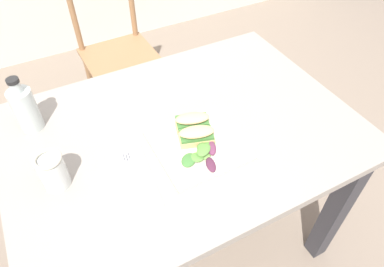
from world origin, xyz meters
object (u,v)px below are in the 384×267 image
(dining_table, at_px, (183,155))
(plate_lunch, at_px, (198,145))
(chair_wooden_far, at_px, (118,53))
(fork_on_napkin, at_px, (131,172))
(mason_jar_iced_tea, at_px, (53,172))
(bottle_cold_brew, at_px, (26,111))
(sandwich_half_back, at_px, (193,121))
(sandwich_half_front, at_px, (197,135))

(dining_table, relative_size, plate_lunch, 4.31)
(dining_table, distance_m, chair_wooden_far, 1.01)
(chair_wooden_far, distance_m, fork_on_napkin, 1.17)
(plate_lunch, xyz_separation_m, mason_jar_iced_tea, (-0.43, 0.06, 0.05))
(dining_table, distance_m, plate_lunch, 0.17)
(fork_on_napkin, relative_size, bottle_cold_brew, 0.94)
(dining_table, bearing_deg, sandwich_half_back, -37.61)
(dining_table, bearing_deg, plate_lunch, -84.51)
(chair_wooden_far, bearing_deg, dining_table, -94.17)
(sandwich_half_front, xyz_separation_m, sandwich_half_back, (0.02, 0.06, 0.00))
(chair_wooden_far, xyz_separation_m, mason_jar_iced_tea, (-0.49, -1.03, 0.34))
(bottle_cold_brew, height_order, mason_jar_iced_tea, bottle_cold_brew)
(dining_table, xyz_separation_m, mason_jar_iced_tea, (-0.42, -0.03, 0.19))
(chair_wooden_far, height_order, sandwich_half_back, chair_wooden_far)
(plate_lunch, distance_m, fork_on_napkin, 0.23)
(bottle_cold_brew, bearing_deg, chair_wooden_far, 55.68)
(chair_wooden_far, relative_size, fork_on_napkin, 4.68)
(sandwich_half_front, bearing_deg, chair_wooden_far, 86.71)
(sandwich_half_front, height_order, bottle_cold_brew, bottle_cold_brew)
(chair_wooden_far, distance_m, sandwich_half_front, 1.13)
(bottle_cold_brew, bearing_deg, plate_lunch, -36.73)
(sandwich_half_back, height_order, mason_jar_iced_tea, mason_jar_iced_tea)
(mason_jar_iced_tea, bearing_deg, fork_on_napkin, -17.47)
(chair_wooden_far, distance_m, plate_lunch, 1.13)
(chair_wooden_far, bearing_deg, sandwich_half_back, -92.53)
(fork_on_napkin, bearing_deg, dining_table, 24.04)
(chair_wooden_far, bearing_deg, fork_on_napkin, -104.93)
(dining_table, relative_size, sandwich_half_back, 9.48)
(plate_lunch, xyz_separation_m, bottle_cold_brew, (-0.45, 0.34, 0.07))
(fork_on_napkin, height_order, mason_jar_iced_tea, mason_jar_iced_tea)
(bottle_cold_brew, distance_m, mason_jar_iced_tea, 0.28)
(sandwich_half_back, distance_m, mason_jar_iced_tea, 0.45)
(dining_table, height_order, sandwich_half_back, sandwich_half_back)
(plate_lunch, bearing_deg, sandwich_half_back, 75.38)
(chair_wooden_far, xyz_separation_m, plate_lunch, (-0.06, -1.09, 0.30))
(chair_wooden_far, relative_size, mason_jar_iced_tea, 7.51)
(sandwich_half_back, bearing_deg, plate_lunch, -104.62)
(mason_jar_iced_tea, bearing_deg, dining_table, 4.64)
(sandwich_half_back, bearing_deg, mason_jar_iced_tea, -178.37)
(bottle_cold_brew, bearing_deg, mason_jar_iced_tea, -85.73)
(sandwich_half_front, distance_m, sandwich_half_back, 0.06)
(chair_wooden_far, relative_size, sandwich_half_front, 7.08)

